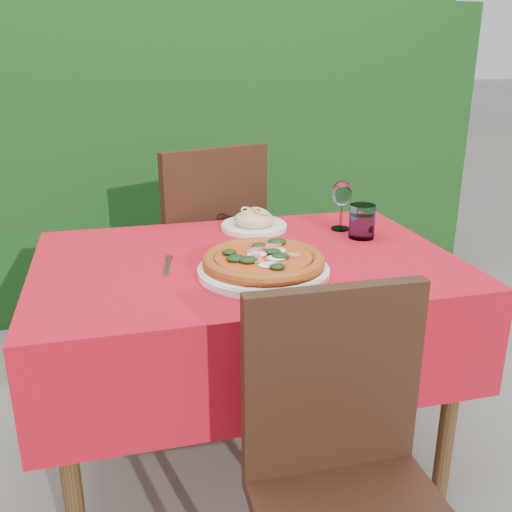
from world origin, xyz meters
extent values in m
plane|color=#625E58|center=(0.00, 0.00, 0.00)|extent=(60.00, 60.00, 0.00)
cube|color=black|center=(0.00, 1.55, 0.80)|extent=(3.20, 0.55, 1.60)
ellipsoid|color=#1A4917|center=(0.00, 1.55, 1.58)|extent=(3.20, 0.39, 0.40)
cube|color=#4C2F18|center=(0.00, 0.00, 0.72)|extent=(1.20, 0.80, 0.04)
cylinder|color=#4C2F18|center=(-0.54, -0.34, 0.35)|extent=(0.05, 0.05, 0.70)
cylinder|color=#4C2F18|center=(0.54, -0.34, 0.35)|extent=(0.05, 0.05, 0.70)
cylinder|color=#4C2F18|center=(-0.54, 0.34, 0.35)|extent=(0.05, 0.05, 0.70)
cylinder|color=#4C2F18|center=(0.54, 0.34, 0.35)|extent=(0.05, 0.05, 0.70)
cube|color=#B80E1D|center=(0.00, 0.00, 0.59)|extent=(1.26, 0.86, 0.32)
cube|color=black|center=(0.05, -0.60, 0.67)|extent=(0.40, 0.04, 0.44)
cube|color=black|center=(-0.06, 0.73, 0.49)|extent=(0.58, 0.58, 0.04)
cube|color=black|center=(0.01, 0.54, 0.75)|extent=(0.44, 0.19, 0.50)
cylinder|color=black|center=(0.06, 0.98, 0.23)|extent=(0.04, 0.04, 0.46)
cylinder|color=black|center=(-0.30, 0.85, 0.23)|extent=(0.04, 0.04, 0.46)
cylinder|color=black|center=(0.19, 0.61, 0.23)|extent=(0.04, 0.04, 0.46)
cylinder|color=black|center=(-0.18, 0.49, 0.23)|extent=(0.04, 0.04, 0.46)
cylinder|color=white|center=(0.02, -0.15, 0.76)|extent=(0.37, 0.37, 0.02)
cylinder|color=#C6591B|center=(0.02, -0.15, 0.78)|extent=(0.41, 0.41, 0.02)
cylinder|color=#961909|center=(0.02, -0.15, 0.80)|extent=(0.34, 0.34, 0.01)
cylinder|color=silver|center=(0.10, 0.29, 0.76)|extent=(0.23, 0.23, 0.02)
ellipsoid|color=#CFB581|center=(0.10, 0.29, 0.78)|extent=(0.19, 0.19, 0.06)
cylinder|color=silver|center=(0.43, 0.10, 0.81)|extent=(0.09, 0.09, 0.11)
cylinder|color=#A7CBE3|center=(0.43, 0.10, 0.79)|extent=(0.07, 0.07, 0.08)
cylinder|color=silver|center=(0.39, 0.21, 0.75)|extent=(0.06, 0.06, 0.01)
cylinder|color=silver|center=(0.39, 0.21, 0.80)|extent=(0.01, 0.01, 0.09)
ellipsoid|color=silver|center=(0.39, 0.21, 0.88)|extent=(0.07, 0.07, 0.09)
cube|color=silver|center=(-0.24, -0.03, 0.75)|extent=(0.05, 0.19, 0.00)
camera|label=1|loc=(-0.38, -1.60, 1.33)|focal=40.00mm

